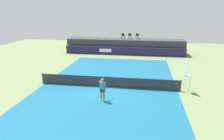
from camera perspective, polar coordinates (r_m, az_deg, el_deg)
The scene contains 13 objects.
ground_plane at distance 21.52m, azimuth 0.35°, elevation -1.81°, with size 48.00×48.00×0.00m, color #6B7F51.
court_inner at distance 18.73m, azimuth -1.04°, elevation -4.63°, with size 12.00×22.00×0.00m, color #16597A.
sponsor_wall at distance 31.47m, azimuth 3.23°, elevation 5.12°, with size 18.00×0.22×1.20m.
spectator_platform at distance 33.14m, azimuth 3.59°, elevation 6.56°, with size 18.00×2.80×2.20m, color #38383D.
spectator_chair_far_left at distance 32.76m, azimuth 3.03°, elevation 9.27°, with size 0.46×0.46×0.89m.
spectator_chair_left at distance 32.98m, azimuth 4.90°, elevation 9.29°, with size 0.45×0.45×0.89m.
spectator_chair_center at distance 32.95m, azimuth 6.91°, elevation 9.22°, with size 0.47×0.47×0.89m.
umpire_chair at distance 18.28m, azimuth 19.64°, elevation -0.89°, with size 0.51×0.51×2.76m.
tennis_net at distance 18.57m, azimuth -1.05°, elevation -3.26°, with size 12.40×0.02×0.95m, color #2D2D2D.
net_post_near at distance 20.52m, azimuth -18.37°, elevation -2.12°, with size 0.10×0.10×1.00m, color #4C4C51.
net_post_far at distance 18.57m, azimuth 18.20°, elevation -4.04°, with size 0.10×0.10×1.00m, color #4C4C51.
tennis_player at distance 15.72m, azimuth -2.57°, elevation -5.10°, with size 0.55×1.25×1.77m.
tennis_ball at distance 22.37m, azimuth 7.88°, elevation -1.17°, with size 0.07×0.07×0.07m, color #D8EA33.
Camera 1 is at (3.08, -17.22, 6.70)m, focal length 33.60 mm.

